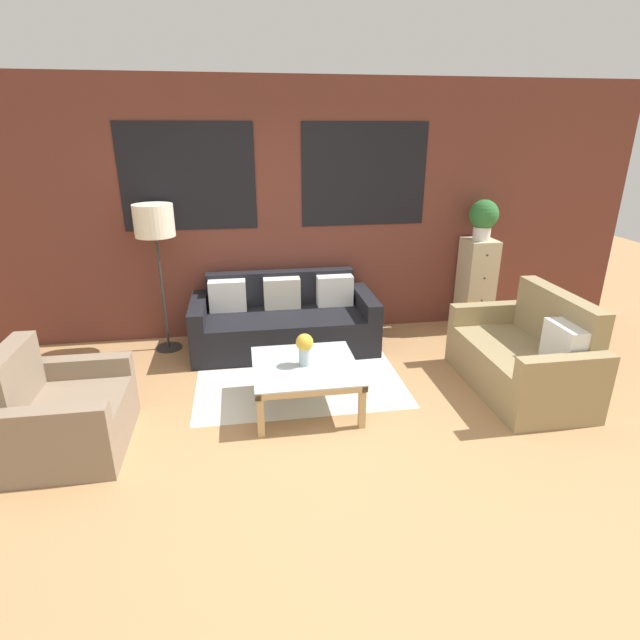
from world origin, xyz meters
The scene contains 11 objects.
ground_plane centered at (0.00, 0.00, 0.00)m, with size 16.00×16.00×0.00m, color #AD7F51.
wall_back_brick centered at (0.00, 2.44, 1.41)m, with size 8.40×0.09×2.80m.
rug centered at (0.04, 1.21, 0.00)m, with size 1.96×1.59×0.00m.
couch_dark centered at (-0.02, 1.95, 0.29)m, with size 1.97×0.88×0.78m.
settee_vintage centered at (2.07, 0.62, 0.31)m, with size 0.80×1.42×0.92m.
armchair_corner centered at (-1.82, 0.30, 0.28)m, with size 0.80×0.95×0.84m.
coffee_table centered at (0.04, 0.63, 0.34)m, with size 0.89×0.89×0.40m.
floor_lamp centered at (-1.30, 2.08, 1.36)m, with size 0.40×0.40×1.57m.
drawer_cabinet centered at (2.30, 2.17, 0.54)m, with size 0.35×0.40×1.08m.
potted_plant centered at (2.30, 2.17, 1.34)m, with size 0.33×0.33×0.45m.
flower_vase centered at (0.04, 0.63, 0.56)m, with size 0.15×0.15×0.28m.
Camera 1 is at (-0.44, -3.17, 2.27)m, focal length 28.00 mm.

